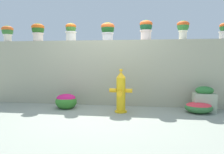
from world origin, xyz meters
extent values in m
plane|color=gray|center=(0.00, 0.00, 0.00)|extent=(24.00, 24.00, 0.00)
cube|color=#A5A287|center=(0.00, 1.07, 0.79)|extent=(6.12, 0.30, 1.58)
cylinder|color=beige|center=(-2.68, 1.07, 1.68)|extent=(0.19, 0.19, 0.19)
cylinder|color=beige|center=(-2.68, 1.07, 1.76)|extent=(0.22, 0.22, 0.03)
sphere|color=#377332|center=(-2.68, 1.07, 1.86)|extent=(0.29, 0.29, 0.29)
ellipsoid|color=orange|center=(-2.68, 1.07, 1.91)|extent=(0.30, 0.30, 0.16)
cylinder|color=beige|center=(-1.83, 1.07, 1.69)|extent=(0.25, 0.25, 0.21)
cylinder|color=beige|center=(-1.83, 1.07, 1.78)|extent=(0.29, 0.29, 0.03)
sphere|color=#285E1E|center=(-1.83, 1.07, 1.89)|extent=(0.31, 0.31, 0.31)
ellipsoid|color=orange|center=(-1.83, 1.07, 1.95)|extent=(0.33, 0.33, 0.17)
cylinder|color=silver|center=(-0.95, 1.06, 1.70)|extent=(0.24, 0.24, 0.24)
cylinder|color=silver|center=(-0.95, 1.06, 1.80)|extent=(0.28, 0.28, 0.03)
sphere|color=#3A752C|center=(-0.95, 1.06, 1.90)|extent=(0.25, 0.25, 0.25)
ellipsoid|color=orange|center=(-0.95, 1.06, 1.95)|extent=(0.27, 0.27, 0.14)
cylinder|color=silver|center=(-0.01, 1.06, 1.68)|extent=(0.25, 0.25, 0.19)
cylinder|color=silver|center=(-0.01, 1.06, 1.76)|extent=(0.29, 0.29, 0.03)
sphere|color=#1B531F|center=(-0.01, 1.06, 1.87)|extent=(0.32, 0.32, 0.32)
ellipsoid|color=orange|center=(-0.01, 1.06, 1.92)|extent=(0.33, 0.33, 0.17)
cylinder|color=beige|center=(0.91, 1.11, 1.70)|extent=(0.25, 0.25, 0.24)
cylinder|color=beige|center=(0.91, 1.11, 1.81)|extent=(0.29, 0.29, 0.03)
sphere|color=#1A522C|center=(0.91, 1.11, 1.92)|extent=(0.29, 0.29, 0.29)
ellipsoid|color=#E2561E|center=(0.91, 1.11, 1.97)|extent=(0.31, 0.31, 0.16)
cylinder|color=#ECE2C7|center=(1.77, 1.08, 1.69)|extent=(0.18, 0.18, 0.21)
cylinder|color=#ECE2C7|center=(1.77, 1.08, 1.78)|extent=(0.21, 0.21, 0.03)
sphere|color=#357C33|center=(1.77, 1.08, 1.89)|extent=(0.27, 0.27, 0.27)
ellipsoid|color=#E8581F|center=(1.77, 1.08, 1.94)|extent=(0.29, 0.29, 0.15)
cylinder|color=yellow|center=(0.40, 0.27, 0.01)|extent=(0.26, 0.26, 0.03)
cylinder|color=yellow|center=(0.40, 0.27, 0.37)|extent=(0.19, 0.19, 0.74)
cone|color=yellow|center=(0.40, 0.27, 0.80)|extent=(0.20, 0.20, 0.13)
cylinder|color=yellow|center=(0.40, 0.27, 0.89)|extent=(0.07, 0.07, 0.05)
cylinder|color=yellow|center=(0.23, 0.27, 0.46)|extent=(0.15, 0.09, 0.09)
cylinder|color=yellow|center=(0.57, 0.27, 0.46)|extent=(0.15, 0.09, 0.09)
cylinder|color=yellow|center=(0.40, 0.10, 0.43)|extent=(0.11, 0.16, 0.11)
ellipsoid|color=#357E2B|center=(-0.88, 0.45, 0.16)|extent=(0.49, 0.44, 0.35)
ellipsoid|color=#C41B65|center=(-0.88, 0.45, 0.24)|extent=(0.44, 0.39, 0.19)
ellipsoid|color=#377239|center=(2.03, 0.47, 0.10)|extent=(0.57, 0.51, 0.23)
ellipsoid|color=#E93642|center=(2.03, 0.47, 0.15)|extent=(0.51, 0.45, 0.13)
cube|color=#A8B295|center=(2.17, 0.62, 0.20)|extent=(0.45, 0.32, 0.40)
ellipsoid|color=#2C6E31|center=(2.17, 0.62, 0.46)|extent=(0.38, 0.27, 0.18)
camera|label=1|loc=(0.90, -4.40, 1.13)|focal=35.90mm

